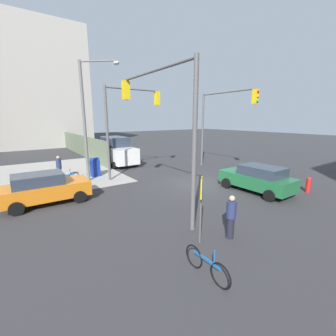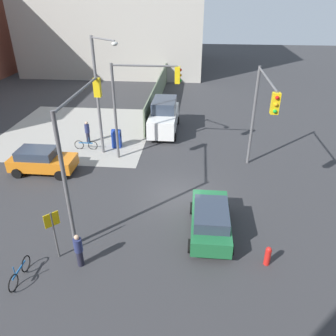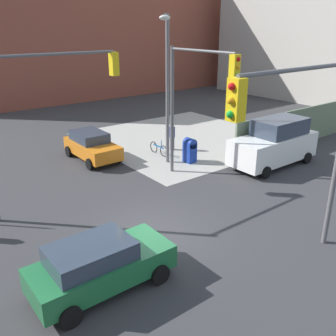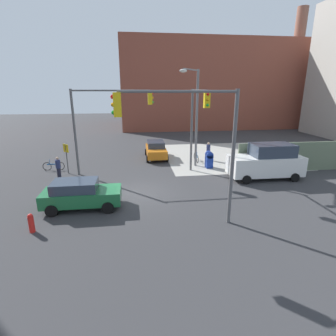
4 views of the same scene
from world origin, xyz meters
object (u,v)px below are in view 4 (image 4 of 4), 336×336
traffic_signal_ne_corner (197,117)px  van_white_delivery (267,162)px  traffic_signal_nw_corner (105,114)px  pedestrian_crossing (208,151)px  street_lamp_corner (195,112)px  hatchback_orange (156,150)px  fire_hydrant (31,223)px  traffic_signal_se_corner (189,132)px  bicycle_leaning_on_fence (196,158)px  mailbox_blue (209,159)px  hatchback_green (81,194)px  smokestack (295,69)px  pedestrian_waiting (58,167)px  bicycle_at_crosswalk (54,166)px

traffic_signal_ne_corner → van_white_delivery: 6.22m
traffic_signal_nw_corner → pedestrian_crossing: size_ratio=3.77×
traffic_signal_nw_corner → traffic_signal_ne_corner: bearing=-14.0°
street_lamp_corner → hatchback_orange: size_ratio=1.95×
fire_hydrant → traffic_signal_se_corner: bearing=-2.3°
street_lamp_corner → bicycle_leaning_on_fence: street_lamp_corner is taller
mailbox_blue → hatchback_green: (-9.37, -6.78, 0.08)m
smokestack → traffic_signal_nw_corner: bearing=-140.3°
street_lamp_corner → hatchback_green: 11.58m
van_white_delivery → pedestrian_waiting: size_ratio=3.28×
traffic_signal_nw_corner → pedestrian_waiting: (-3.65, -0.70, -3.81)m
van_white_delivery → pedestrian_crossing: bearing=117.2°
bicycle_leaning_on_fence → hatchback_green: bearing=-134.3°
hatchback_green → traffic_signal_nw_corner: bearing=80.8°
fire_hydrant → hatchback_orange: bearing=61.9°
street_lamp_corner → bicycle_at_crosswalk: bearing=177.7°
smokestack → hatchback_orange: size_ratio=4.79×
bicycle_leaning_on_fence → mailbox_blue: bearing=-74.7°
traffic_signal_nw_corner → hatchback_orange: bearing=46.8°
traffic_signal_ne_corner → hatchback_orange: size_ratio=1.59×
hatchback_green → bicycle_leaning_on_fence: bearing=45.7°
traffic_signal_ne_corner → traffic_signal_nw_corner: bearing=166.0°
traffic_signal_nw_corner → pedestrian_waiting: size_ratio=3.95×
hatchback_green → bicycle_at_crosswalk: size_ratio=2.45×
mailbox_blue → pedestrian_waiting: bearing=-174.3°
traffic_signal_se_corner → street_lamp_corner: 10.35m
hatchback_green → pedestrian_crossing: size_ratio=2.48×
smokestack → pedestrian_waiting: (-34.37, -26.20, -8.95)m
pedestrian_waiting → mailbox_blue: bearing=-99.7°
smokestack → traffic_signal_nw_corner: (-30.72, -25.50, -5.13)m
hatchback_green → bicycle_at_crosswalk: hatchback_green is taller
smokestack → van_white_delivery: bearing=-123.8°
hatchback_green → hatchback_orange: 11.86m
bicycle_at_crosswalk → traffic_signal_ne_corner: bearing=-15.6°
fire_hydrant → bicycle_at_crosswalk: (-1.80, 10.20, -0.14)m
traffic_signal_se_corner → hatchback_green: (-5.54, 2.72, -3.79)m
mailbox_blue → van_white_delivery: 4.76m
pedestrian_waiting → bicycle_at_crosswalk: bearing=9.1°
hatchback_green → bicycle_leaning_on_fence: (8.77, 8.97, -0.50)m
traffic_signal_nw_corner → hatchback_green: (-1.02, -6.28, -3.82)m
street_lamp_corner → pedestrian_crossing: bearing=45.6°
mailbox_blue → pedestrian_waiting: (-12.00, -1.20, 0.09)m
hatchback_orange → van_white_delivery: bearing=-42.7°
traffic_signal_se_corner → bicycle_at_crosswalk: bearing=131.1°
smokestack → bicycle_leaning_on_fence: size_ratio=11.20×
smokestack → hatchback_green: smokestack is taller
mailbox_blue → traffic_signal_se_corner: bearing=-111.9°
traffic_signal_se_corner → mailbox_blue: 10.95m
traffic_signal_nw_corner → hatchback_green: traffic_signal_nw_corner is taller
street_lamp_corner → fire_hydrant: bearing=-135.7°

